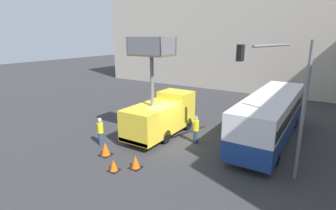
{
  "coord_description": "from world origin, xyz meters",
  "views": [
    {
      "loc": [
        8.65,
        -13.94,
        6.93
      ],
      "look_at": [
        -1.19,
        1.45,
        2.03
      ],
      "focal_mm": 28.0,
      "sensor_mm": 36.0,
      "label": 1
    }
  ],
  "objects": [
    {
      "name": "utility_truck",
      "position": [
        -1.19,
        0.54,
        1.62
      ],
      "size": [
        2.55,
        6.07,
        6.82
      ],
      "color": "yellow",
      "rests_on": "ground_plane"
    },
    {
      "name": "traffic_cone_far_side",
      "position": [
        0.32,
        -4.14,
        0.34
      ],
      "size": [
        0.63,
        0.63,
        0.72
      ],
      "color": "black",
      "rests_on": "ground_plane"
    },
    {
      "name": "building_backdrop_far",
      "position": [
        0.0,
        22.8,
        7.22
      ],
      "size": [
        44.0,
        10.0,
        14.45
      ],
      "color": "#BCB2A3",
      "rests_on": "ground_plane"
    },
    {
      "name": "ground_plane",
      "position": [
        0.0,
        0.0,
        0.0
      ],
      "size": [
        120.0,
        120.0,
        0.0
      ],
      "primitive_type": "plane",
      "color": "#333335"
    },
    {
      "name": "city_bus",
      "position": [
        5.45,
        3.92,
        1.83
      ],
      "size": [
        2.6,
        11.39,
        3.12
      ],
      "rotation": [
        0.0,
        0.0,
        1.43
      ],
      "color": "navy",
      "rests_on": "ground_plane"
    },
    {
      "name": "traffic_cone_mid_road",
      "position": [
        -0.46,
        -5.0,
        0.3
      ],
      "size": [
        0.56,
        0.56,
        0.64
      ],
      "color": "black",
      "rests_on": "ground_plane"
    },
    {
      "name": "road_worker_directing",
      "position": [
        1.51,
        0.64,
        0.96
      ],
      "size": [
        0.38,
        0.38,
        1.9
      ],
      "rotation": [
        0.0,
        0.0,
        0.23
      ],
      "color": "navy",
      "rests_on": "ground_plane"
    },
    {
      "name": "traffic_cone_near_truck",
      "position": [
        -2.19,
        -3.88,
        0.38
      ],
      "size": [
        0.7,
        0.7,
        0.8
      ],
      "color": "black",
      "rests_on": "ground_plane"
    },
    {
      "name": "traffic_light_pole",
      "position": [
        6.47,
        -0.29,
        4.54
      ],
      "size": [
        3.78,
        3.52,
        6.73
      ],
      "color": "slate",
      "rests_on": "ground_plane"
    },
    {
      "name": "road_worker_near_truck",
      "position": [
        -3.52,
        -2.96,
        0.92
      ],
      "size": [
        0.38,
        0.38,
        1.83
      ],
      "rotation": [
        0.0,
        0.0,
        1.8
      ],
      "color": "navy",
      "rests_on": "ground_plane"
    }
  ]
}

